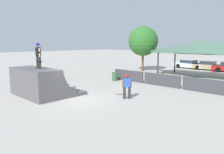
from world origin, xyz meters
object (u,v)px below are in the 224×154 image
at_px(parked_car_white, 189,64).
at_px(bystander_walking, 127,84).
at_px(skateboard_on_deck, 36,67).
at_px(trash_bin, 115,77).
at_px(skater_on_deck, 38,54).
at_px(parked_car_tan, 208,66).
at_px(skateboard_on_ground, 121,94).
at_px(tree_beside_pavilion, 143,41).

bearing_deg(parked_car_white, bystander_walking, -71.15).
bearing_deg(skateboard_on_deck, trash_bin, 105.06).
distance_m(skater_on_deck, parked_car_tan, 23.95).
bearing_deg(parked_car_tan, parked_car_white, 171.55).
relative_size(bystander_walking, skateboard_on_ground, 2.23).
relative_size(skateboard_on_ground, tree_beside_pavilion, 0.13).
relative_size(skateboard_on_deck, tree_beside_pavilion, 0.13).
distance_m(trash_bin, parked_car_white, 15.50).
distance_m(skateboard_on_deck, bystander_walking, 6.64).
bearing_deg(skateboard_on_deck, bystander_walking, 49.17).
bearing_deg(skateboard_on_deck, tree_beside_pavilion, 114.70).
height_order(skateboard_on_deck, skateboard_on_ground, skateboard_on_deck).
height_order(bystander_walking, parked_car_tan, bystander_walking).
bearing_deg(bystander_walking, skateboard_on_deck, -24.13).
bearing_deg(skateboard_on_ground, tree_beside_pavilion, 85.02).
bearing_deg(bystander_walking, skateboard_on_ground, -88.02).
bearing_deg(trash_bin, skater_on_deck, -86.07).
bearing_deg(parked_car_white, parked_car_tan, 3.86).
relative_size(skater_on_deck, trash_bin, 2.09).
distance_m(parked_car_white, parked_car_tan, 2.82).
relative_size(skateboard_on_ground, parked_car_white, 0.17).
relative_size(bystander_walking, parked_car_tan, 0.39).
relative_size(skateboard_on_deck, trash_bin, 0.93).
distance_m(bystander_walking, parked_car_white, 20.60).
distance_m(skater_on_deck, skateboard_on_ground, 6.46).
height_order(tree_beside_pavilion, parked_car_tan, tree_beside_pavilion).
bearing_deg(tree_beside_pavilion, parked_car_tan, 49.27).
bearing_deg(tree_beside_pavilion, parked_car_white, 65.44).
xyz_separation_m(skater_on_deck, bystander_walking, (4.83, 3.73, -2.02)).
xyz_separation_m(skater_on_deck, parked_car_tan, (2.76, 23.67, -2.40)).
bearing_deg(bystander_walking, tree_beside_pavilion, -115.56).
height_order(skateboard_on_deck, parked_car_white, skateboard_on_deck).
bearing_deg(skater_on_deck, parked_car_white, 99.53).
height_order(bystander_walking, trash_bin, bystander_walking).
height_order(trash_bin, parked_car_white, parked_car_white).
height_order(skater_on_deck, trash_bin, skater_on_deck).
xyz_separation_m(skater_on_deck, trash_bin, (-0.57, 8.25, -2.57)).
xyz_separation_m(tree_beside_pavilion, trash_bin, (2.74, -8.38, -3.52)).
xyz_separation_m(tree_beside_pavilion, parked_car_tan, (6.07, 7.04, -3.34)).
xyz_separation_m(bystander_walking, tree_beside_pavilion, (-8.13, 12.90, 2.96)).
xyz_separation_m(bystander_walking, trash_bin, (-5.39, 4.52, -0.56)).
relative_size(skater_on_deck, bystander_walking, 1.06).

